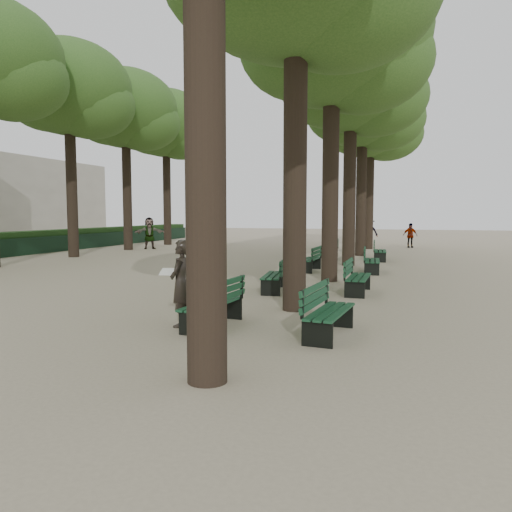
% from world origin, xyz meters
% --- Properties ---
extents(ground, '(120.00, 120.00, 0.00)m').
position_xyz_m(ground, '(0.00, 0.00, 0.00)').
color(ground, tan).
rests_on(ground, ground).
extents(tree_central_2, '(6.00, 6.00, 9.95)m').
position_xyz_m(tree_central_2, '(1.50, 8.00, 7.65)').
color(tree_central_2, '#33261C').
rests_on(tree_central_2, ground).
extents(tree_central_3, '(6.00, 6.00, 9.95)m').
position_xyz_m(tree_central_3, '(1.50, 13.00, 7.65)').
color(tree_central_3, '#33261C').
rests_on(tree_central_3, ground).
extents(tree_central_4, '(6.00, 6.00, 9.95)m').
position_xyz_m(tree_central_4, '(1.50, 18.00, 7.65)').
color(tree_central_4, '#33261C').
rests_on(tree_central_4, ground).
extents(tree_central_5, '(6.00, 6.00, 9.95)m').
position_xyz_m(tree_central_5, '(1.50, 23.00, 7.65)').
color(tree_central_5, '#33261C').
rests_on(tree_central_5, ground).
extents(tree_far_3, '(6.00, 6.00, 10.45)m').
position_xyz_m(tree_far_3, '(-12.00, 13.00, 8.14)').
color(tree_far_3, '#33261C').
rests_on(tree_far_3, ground).
extents(tree_far_4, '(6.00, 6.00, 10.45)m').
position_xyz_m(tree_far_4, '(-12.00, 18.00, 8.14)').
color(tree_far_4, '#33261C').
rests_on(tree_far_4, ground).
extents(tree_far_5, '(6.00, 6.00, 10.45)m').
position_xyz_m(tree_far_5, '(-12.00, 23.00, 8.14)').
color(tree_far_5, '#33261C').
rests_on(tree_far_5, ground).
extents(bench_left_0, '(0.74, 1.85, 0.92)m').
position_xyz_m(bench_left_0, '(0.37, 0.93, 0.27)').
color(bench_left_0, black).
rests_on(bench_left_0, ground).
extents(bench_left_1, '(0.80, 1.86, 0.92)m').
position_xyz_m(bench_left_1, '(0.37, 5.46, 0.27)').
color(bench_left_1, black).
rests_on(bench_left_1, ground).
extents(bench_left_2, '(0.61, 1.81, 0.92)m').
position_xyz_m(bench_left_2, '(0.37, 10.52, 0.27)').
color(bench_left_2, black).
rests_on(bench_left_2, ground).
extents(bench_left_3, '(0.75, 1.85, 0.92)m').
position_xyz_m(bench_left_3, '(0.37, 15.87, 0.27)').
color(bench_left_3, black).
rests_on(bench_left_3, ground).
extents(bench_right_0, '(0.73, 1.84, 0.92)m').
position_xyz_m(bench_right_0, '(2.63, 0.85, 0.27)').
color(bench_right_0, black).
rests_on(bench_right_0, ground).
extents(bench_right_1, '(0.58, 1.80, 0.92)m').
position_xyz_m(bench_right_1, '(2.63, 5.78, 0.27)').
color(bench_right_1, black).
rests_on(bench_right_1, ground).
extents(bench_right_2, '(0.70, 1.84, 0.92)m').
position_xyz_m(bench_right_2, '(2.63, 10.68, 0.27)').
color(bench_right_2, black).
rests_on(bench_right_2, ground).
extents(bench_right_3, '(0.69, 1.83, 0.92)m').
position_xyz_m(bench_right_3, '(2.63, 15.46, 0.27)').
color(bench_right_3, black).
rests_on(bench_right_3, ground).
extents(man_with_map, '(0.63, 0.69, 1.68)m').
position_xyz_m(man_with_map, '(-0.22, 0.79, 0.84)').
color(man_with_map, black).
rests_on(man_with_map, ground).
extents(pedestrian_d, '(0.67, 0.82, 1.58)m').
position_xyz_m(pedestrian_d, '(-4.28, 28.85, 0.79)').
color(pedestrian_d, '#262628').
rests_on(pedestrian_d, ground).
extents(pedestrian_e, '(1.68, 1.34, 1.92)m').
position_xyz_m(pedestrian_e, '(-11.16, 19.03, 0.96)').
color(pedestrian_e, '#262628').
rests_on(pedestrian_e, ground).
extents(pedestrian_c, '(0.95, 0.58, 1.54)m').
position_xyz_m(pedestrian_c, '(3.91, 24.84, 0.77)').
color(pedestrian_c, '#262628').
rests_on(pedestrian_c, ground).
extents(pedestrian_b, '(1.25, 0.88, 1.87)m').
position_xyz_m(pedestrian_b, '(1.35, 25.39, 0.94)').
color(pedestrian_b, '#262628').
rests_on(pedestrian_b, ground).
extents(building_far, '(12.00, 16.00, 7.00)m').
position_xyz_m(building_far, '(-33.00, 30.00, 3.50)').
color(building_far, '#B7B2A3').
rests_on(building_far, ground).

